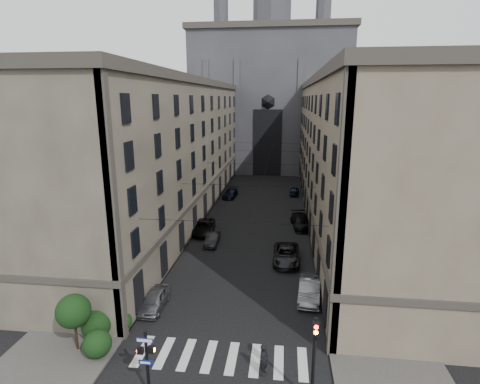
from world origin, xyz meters
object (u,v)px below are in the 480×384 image
at_px(gothic_tower, 270,91).
at_px(car_right_far, 294,191).
at_px(traffic_light_right, 314,351).
at_px(car_left_far, 230,193).
at_px(car_left_midnear, 212,239).
at_px(car_right_near, 310,289).
at_px(car_left_near, 155,300).
at_px(pedestrian, 264,360).
at_px(car_right_midfar, 301,221).
at_px(car_left_midfar, 204,227).
at_px(car_right_midnear, 286,254).
at_px(pedestrian_signal_left, 147,358).

height_order(gothic_tower, car_right_far, gothic_tower).
distance_m(traffic_light_right, car_left_far, 44.41).
distance_m(car_left_midnear, car_left_far, 21.05).
bearing_deg(car_right_far, car_right_near, -84.72).
xyz_separation_m(car_left_near, car_right_far, (11.78, 37.58, -0.08)).
relative_size(traffic_light_right, pedestrian, 2.58).
height_order(car_right_midfar, pedestrian, pedestrian).
bearing_deg(car_left_far, car_left_midfar, -87.28).
relative_size(car_left_far, car_right_midfar, 0.86).
height_order(car_right_near, pedestrian, pedestrian).
bearing_deg(car_right_midfar, car_left_near, -127.88).
bearing_deg(car_right_near, car_left_midfar, 135.60).
distance_m(car_left_near, car_left_midnear, 13.89).
relative_size(car_left_midfar, car_right_midnear, 0.97).
relative_size(car_left_midnear, car_right_midnear, 0.68).
xyz_separation_m(car_right_midnear, car_right_far, (1.38, 27.57, -0.15)).
relative_size(car_left_near, car_left_midfar, 0.76).
distance_m(car_right_far, pedestrian, 44.02).
bearing_deg(car_right_midfar, pedestrian, -104.05).
relative_size(car_left_near, car_right_near, 0.86).
distance_m(car_left_near, car_right_midfar, 24.16).
relative_size(car_left_midfar, car_right_near, 1.13).
distance_m(traffic_light_right, car_left_midfar, 28.12).
bearing_deg(car_right_near, pedestrian, -103.70).
bearing_deg(car_left_midfar, car_right_near, -56.83).
relative_size(car_left_far, car_right_midnear, 0.84).
bearing_deg(traffic_light_right, car_right_near, 87.34).
bearing_deg(car_left_far, car_left_near, -86.52).
height_order(traffic_light_right, car_left_far, traffic_light_right).
bearing_deg(traffic_light_right, car_right_far, 90.03).
xyz_separation_m(pedestrian_signal_left, car_right_far, (9.09, 46.23, -1.68)).
bearing_deg(gothic_tower, car_left_near, -95.47).
bearing_deg(traffic_light_right, car_right_midfar, 89.00).
bearing_deg(car_left_midfar, car_left_midnear, -70.90).
xyz_separation_m(car_left_midnear, pedestrian, (7.07, -20.10, 0.36)).
xyz_separation_m(car_right_midfar, pedestrian, (-3.23, -27.15, 0.19)).
bearing_deg(car_left_midnear, car_right_midfar, 32.89).
distance_m(traffic_light_right, pedestrian, 4.02).
bearing_deg(pedestrian, car_right_near, 0.69).
xyz_separation_m(pedestrian_signal_left, pedestrian, (6.39, 2.30, -1.31)).
xyz_separation_m(traffic_light_right, car_right_midnear, (-1.40, 18.24, -2.49)).
bearing_deg(car_right_far, car_left_midfar, -115.19).
bearing_deg(car_left_far, car_right_midnear, -64.09).
bearing_deg(pedestrian, pedestrian_signal_left, 129.62).
xyz_separation_m(car_left_near, pedestrian, (9.07, -6.35, 0.29)).
xyz_separation_m(traffic_light_right, car_left_midfar, (-11.53, 25.52, -2.52)).
bearing_deg(car_right_midfar, traffic_light_right, -98.26).
bearing_deg(car_left_near, car_right_far, 72.04).
bearing_deg(car_right_midnear, pedestrian_signal_left, -112.45).
height_order(car_right_near, car_right_far, car_right_near).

